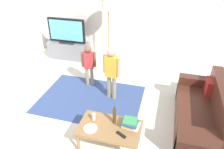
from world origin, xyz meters
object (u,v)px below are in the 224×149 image
at_px(floor_lamp, 108,7).
at_px(plate, 90,128).
at_px(tv_stand, 69,50).
at_px(bottle, 115,116).
at_px(tv, 67,31).
at_px(book_stack, 130,123).
at_px(child_near_tv, 89,62).
at_px(tv_remote, 121,135).
at_px(soda_can, 94,117).
at_px(couch, 204,115).
at_px(coffee_table, 110,129).
at_px(child_center, 112,69).

xyz_separation_m(floor_lamp, plate, (0.64, -3.20, -1.12)).
height_order(tv_stand, bottle, bottle).
height_order(tv, book_stack, tv).
bearing_deg(child_near_tv, tv_remote, -56.21).
distance_m(floor_lamp, soda_can, 3.22).
xyz_separation_m(couch, book_stack, (-1.21, -0.78, 0.20)).
xyz_separation_m(child_near_tv, book_stack, (1.30, -1.58, -0.14)).
xyz_separation_m(coffee_table, plate, (-0.28, -0.12, 0.06)).
bearing_deg(book_stack, tv_remote, -112.82).
height_order(child_near_tv, child_center, child_center).
height_order(book_stack, plate, book_stack).
height_order(coffee_table, bottle, bottle).
bearing_deg(child_near_tv, book_stack, -50.57).
bearing_deg(tv_stand, floor_lamp, 7.26).
xyz_separation_m(couch, soda_can, (-1.82, -0.78, 0.19)).
bearing_deg(tv_remote, child_center, 140.24).
bearing_deg(floor_lamp, tv, -171.76).
distance_m(bottle, plate, 0.43).
bearing_deg(tv_stand, child_near_tv, -47.95).
bearing_deg(plate, couch, 29.08).
relative_size(tv, tv_remote, 6.47).
xyz_separation_m(floor_lamp, child_near_tv, (-0.07, -1.40, -0.92)).
relative_size(child_near_tv, tv_remote, 6.07).
distance_m(couch, soda_can, 1.99).
relative_size(floor_lamp, child_center, 1.48).
height_order(floor_lamp, bottle, floor_lamp).
relative_size(child_near_tv, coffee_table, 1.03).
xyz_separation_m(coffee_table, tv_remote, (0.22, -0.12, 0.06)).
xyz_separation_m(book_stack, soda_can, (-0.61, -0.00, -0.00)).
distance_m(child_near_tv, coffee_table, 1.96).
distance_m(couch, tv_remote, 1.65).
relative_size(tv_stand, tv_remote, 7.06).
bearing_deg(child_center, bottle, -72.14).
xyz_separation_m(couch, coffee_table, (-1.52, -0.88, 0.08)).
relative_size(child_near_tv, soda_can, 8.60).
bearing_deg(plate, coffee_table, 23.22).
relative_size(floor_lamp, plate, 8.09).
bearing_deg(tv_stand, child_center, -42.12).
xyz_separation_m(tv_stand, plate, (1.83, -3.05, 0.18)).
xyz_separation_m(tv, child_center, (1.77, -1.58, -0.12)).
distance_m(child_center, bottle, 1.28).
bearing_deg(couch, child_center, 166.62).
relative_size(bottle, tv_remote, 2.00).
bearing_deg(coffee_table, tv, 125.98).
distance_m(floor_lamp, coffee_table, 3.42).
height_order(book_stack, tv_remote, book_stack).
bearing_deg(tv_stand, couch, -29.37).
bearing_deg(child_near_tv, coffee_table, -59.63).
bearing_deg(tv_stand, book_stack, -49.39).
distance_m(child_center, soda_can, 1.25).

